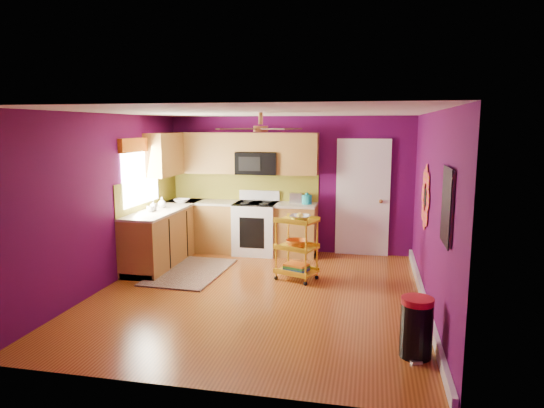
# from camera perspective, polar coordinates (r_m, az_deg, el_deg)

# --- Properties ---
(ground) EXTENTS (5.00, 5.00, 0.00)m
(ground) POSITION_cam_1_polar(r_m,az_deg,el_deg) (6.86, -1.64, -10.59)
(ground) COLOR brown
(ground) RESTS_ON ground
(room_envelope) EXTENTS (4.54, 5.04, 2.52)m
(room_envelope) POSITION_cam_1_polar(r_m,az_deg,el_deg) (6.49, -1.48, 3.09)
(room_envelope) COLOR #4F0946
(room_envelope) RESTS_ON ground
(lower_cabinets) EXTENTS (2.81, 2.31, 0.94)m
(lower_cabinets) POSITION_cam_1_polar(r_m,az_deg,el_deg) (8.79, -7.49, -3.31)
(lower_cabinets) COLOR brown
(lower_cabinets) RESTS_ON ground
(electric_range) EXTENTS (0.76, 0.66, 1.13)m
(electric_range) POSITION_cam_1_polar(r_m,az_deg,el_deg) (8.89, -1.88, -2.77)
(electric_range) COLOR white
(electric_range) RESTS_ON ground
(upper_cabinetry) EXTENTS (2.80, 2.30, 1.26)m
(upper_cabinetry) POSITION_cam_1_polar(r_m,az_deg,el_deg) (8.90, -6.28, 5.75)
(upper_cabinetry) COLOR brown
(upper_cabinetry) RESTS_ON ground
(left_window) EXTENTS (0.08, 1.35, 1.08)m
(left_window) POSITION_cam_1_polar(r_m,az_deg,el_deg) (8.24, -15.20, 4.79)
(left_window) COLOR white
(left_window) RESTS_ON ground
(panel_door) EXTENTS (0.95, 0.11, 2.15)m
(panel_door) POSITION_cam_1_polar(r_m,az_deg,el_deg) (8.84, 10.62, 0.58)
(panel_door) COLOR white
(panel_door) RESTS_ON ground
(right_wall_art) EXTENTS (0.04, 2.74, 1.04)m
(right_wall_art) POSITION_cam_1_polar(r_m,az_deg,el_deg) (6.05, 18.50, 0.38)
(right_wall_art) COLOR black
(right_wall_art) RESTS_ON ground
(ceiling_fan) EXTENTS (1.01, 1.01, 0.26)m
(ceiling_fan) POSITION_cam_1_polar(r_m,az_deg,el_deg) (6.65, -1.33, 8.92)
(ceiling_fan) COLOR #BF8C3F
(ceiling_fan) RESTS_ON ground
(shag_rug) EXTENTS (1.10, 1.72, 0.02)m
(shag_rug) POSITION_cam_1_polar(r_m,az_deg,el_deg) (7.94, -9.58, -7.87)
(shag_rug) COLOR black
(shag_rug) RESTS_ON ground
(rolling_cart) EXTENTS (0.69, 0.60, 1.04)m
(rolling_cart) POSITION_cam_1_polar(r_m,az_deg,el_deg) (7.35, 2.97, -4.89)
(rolling_cart) COLOR yellow
(rolling_cart) RESTS_ON ground
(trash_can) EXTENTS (0.42, 0.42, 0.62)m
(trash_can) POSITION_cam_1_polar(r_m,az_deg,el_deg) (5.25, 16.62, -13.74)
(trash_can) COLOR black
(trash_can) RESTS_ON ground
(teal_kettle) EXTENTS (0.18, 0.18, 0.21)m
(teal_kettle) POSITION_cam_1_polar(r_m,az_deg,el_deg) (8.67, 4.13, 0.55)
(teal_kettle) COLOR #169EA6
(teal_kettle) RESTS_ON lower_cabinets
(toaster) EXTENTS (0.22, 0.15, 0.18)m
(toaster) POSITION_cam_1_polar(r_m,az_deg,el_deg) (8.79, 2.86, 0.71)
(toaster) COLOR beige
(toaster) RESTS_ON lower_cabinets
(soap_bottle_a) EXTENTS (0.08, 0.08, 0.18)m
(soap_bottle_a) POSITION_cam_1_polar(r_m,az_deg,el_deg) (8.18, -13.78, -0.19)
(soap_bottle_a) COLOR #EA3F72
(soap_bottle_a) RESTS_ON lower_cabinets
(soap_bottle_b) EXTENTS (0.14, 0.14, 0.18)m
(soap_bottle_b) POSITION_cam_1_polar(r_m,az_deg,el_deg) (8.46, -12.82, 0.17)
(soap_bottle_b) COLOR white
(soap_bottle_b) RESTS_ON lower_cabinets
(counter_dish) EXTENTS (0.28, 0.28, 0.07)m
(counter_dish) POSITION_cam_1_polar(r_m,az_deg,el_deg) (8.98, -10.58, 0.38)
(counter_dish) COLOR white
(counter_dish) RESTS_ON lower_cabinets
(counter_cup) EXTENTS (0.12, 0.12, 0.10)m
(counter_cup) POSITION_cam_1_polar(r_m,az_deg,el_deg) (8.09, -14.10, -0.59)
(counter_cup) COLOR white
(counter_cup) RESTS_ON lower_cabinets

